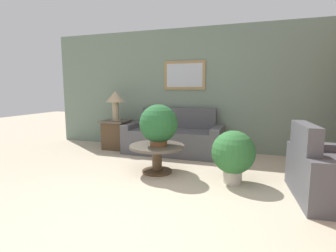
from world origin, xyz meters
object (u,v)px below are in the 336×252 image
at_px(coffee_table, 157,153).
at_px(potted_plant_on_table, 159,124).
at_px(potted_plant_floor, 233,154).
at_px(couch_main, 174,138).
at_px(armchair, 331,175).
at_px(side_table, 116,134).
at_px(table_lamp, 115,99).

bearing_deg(coffee_table, potted_plant_on_table, -34.33).
height_order(coffee_table, potted_plant_floor, potted_plant_floor).
distance_m(couch_main, armchair, 2.96).
height_order(coffee_table, side_table, side_table).
bearing_deg(coffee_table, potted_plant_floor, -4.68).
height_order(couch_main, side_table, couch_main).
distance_m(armchair, coffee_table, 2.37).
xyz_separation_m(couch_main, potted_plant_floor, (1.32, -1.40, 0.12)).
xyz_separation_m(couch_main, side_table, (-1.34, -0.03, 0.02)).
distance_m(potted_plant_on_table, potted_plant_floor, 1.20).
height_order(side_table, table_lamp, table_lamp).
bearing_deg(potted_plant_floor, couch_main, 133.18).
height_order(armchair, coffee_table, armchair).
distance_m(side_table, potted_plant_on_table, 2.04).
distance_m(table_lamp, potted_plant_floor, 3.06).
bearing_deg(potted_plant_floor, table_lamp, 152.67).
distance_m(armchair, potted_plant_floor, 1.19).
xyz_separation_m(coffee_table, potted_plant_floor, (1.19, -0.10, 0.10)).
relative_size(coffee_table, table_lamp, 1.35).
relative_size(couch_main, potted_plant_floor, 2.65).
xyz_separation_m(table_lamp, potted_plant_on_table, (1.50, -1.30, -0.32)).
distance_m(coffee_table, table_lamp, 2.09).
height_order(side_table, potted_plant_floor, potted_plant_floor).
xyz_separation_m(table_lamp, potted_plant_floor, (2.65, -1.37, -0.67)).
xyz_separation_m(armchair, table_lamp, (-3.81, 1.59, 0.79)).
relative_size(couch_main, potted_plant_on_table, 3.07).
height_order(couch_main, potted_plant_floor, couch_main).
bearing_deg(potted_plant_on_table, couch_main, 97.19).
height_order(table_lamp, potted_plant_on_table, table_lamp).
distance_m(table_lamp, potted_plant_on_table, 2.01).
bearing_deg(armchair, table_lamp, 61.71).
bearing_deg(table_lamp, potted_plant_on_table, -40.85).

